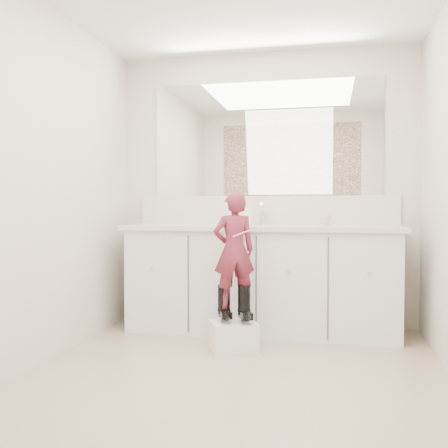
# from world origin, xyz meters

# --- Properties ---
(floor) EXTENTS (3.00, 3.00, 0.00)m
(floor) POSITION_xyz_m (0.00, 0.00, 0.00)
(floor) COLOR #937F60
(floor) RESTS_ON ground
(wall_back) EXTENTS (2.60, 0.00, 2.60)m
(wall_back) POSITION_xyz_m (0.00, 1.50, 1.20)
(wall_back) COLOR beige
(wall_back) RESTS_ON floor
(wall_front) EXTENTS (2.60, 0.00, 2.60)m
(wall_front) POSITION_xyz_m (0.00, -1.50, 1.20)
(wall_front) COLOR beige
(wall_front) RESTS_ON floor
(wall_left) EXTENTS (0.00, 3.00, 3.00)m
(wall_left) POSITION_xyz_m (-1.30, 0.00, 1.20)
(wall_left) COLOR beige
(wall_left) RESTS_ON floor
(vanity_cabinet) EXTENTS (2.20, 0.55, 0.85)m
(vanity_cabinet) POSITION_xyz_m (0.00, 1.23, 0.42)
(vanity_cabinet) COLOR silver
(vanity_cabinet) RESTS_ON floor
(countertop) EXTENTS (2.28, 0.58, 0.04)m
(countertop) POSITION_xyz_m (0.00, 1.21, 0.87)
(countertop) COLOR beige
(countertop) RESTS_ON vanity_cabinet
(backsplash) EXTENTS (2.28, 0.03, 0.25)m
(backsplash) POSITION_xyz_m (0.00, 1.49, 1.02)
(backsplash) COLOR beige
(backsplash) RESTS_ON countertop
(mirror) EXTENTS (2.00, 0.02, 1.00)m
(mirror) POSITION_xyz_m (0.00, 1.49, 1.64)
(mirror) COLOR white
(mirror) RESTS_ON wall_back
(dot_panel) EXTENTS (2.00, 0.01, 1.20)m
(dot_panel) POSITION_xyz_m (0.00, -1.49, 1.65)
(dot_panel) COLOR #472819
(dot_panel) RESTS_ON wall_front
(faucet) EXTENTS (0.08, 0.08, 0.10)m
(faucet) POSITION_xyz_m (0.00, 1.38, 0.94)
(faucet) COLOR silver
(faucet) RESTS_ON countertop
(cup) EXTENTS (0.12, 0.12, 0.09)m
(cup) POSITION_xyz_m (0.52, 1.21, 0.94)
(cup) COLOR beige
(cup) RESTS_ON countertop
(soap_bottle) EXTENTS (0.12, 0.12, 0.21)m
(soap_bottle) POSITION_xyz_m (-0.13, 1.19, 0.99)
(soap_bottle) COLOR white
(soap_bottle) RESTS_ON countertop
(step_stool) EXTENTS (0.40, 0.38, 0.21)m
(step_stool) POSITION_xyz_m (-0.12, 0.65, 0.10)
(step_stool) COLOR white
(step_stool) RESTS_ON floor
(boot_left) EXTENTS (0.16, 0.20, 0.27)m
(boot_left) POSITION_xyz_m (-0.20, 0.67, 0.34)
(boot_left) COLOR black
(boot_left) RESTS_ON step_stool
(boot_right) EXTENTS (0.16, 0.20, 0.27)m
(boot_right) POSITION_xyz_m (-0.05, 0.67, 0.34)
(boot_right) COLOR black
(boot_right) RESTS_ON step_stool
(toddler) EXTENTS (0.36, 0.31, 0.84)m
(toddler) POSITION_xyz_m (-0.12, 0.67, 0.73)
(toddler) COLOR #B13655
(toddler) RESTS_ON step_stool
(toothbrush) EXTENTS (0.13, 0.07, 0.06)m
(toothbrush) POSITION_xyz_m (-0.05, 0.59, 0.86)
(toothbrush) COLOR pink
(toothbrush) RESTS_ON toddler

